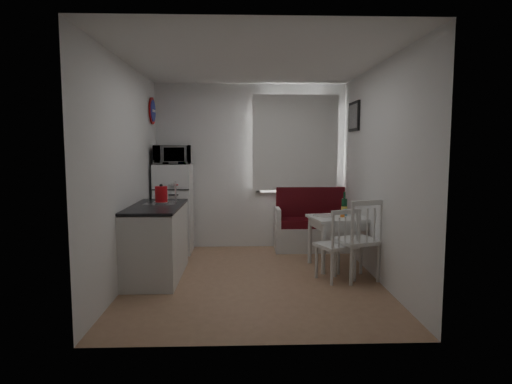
% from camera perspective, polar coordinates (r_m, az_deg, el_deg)
% --- Properties ---
extents(floor, '(3.00, 3.50, 0.02)m').
position_cam_1_polar(floor, '(5.33, -0.30, -11.57)').
color(floor, '#9F7454').
rests_on(floor, ground).
extents(ceiling, '(3.00, 3.50, 0.02)m').
position_cam_1_polar(ceiling, '(5.18, -0.31, 17.02)').
color(ceiling, white).
rests_on(ceiling, wall_back).
extents(wall_back, '(3.00, 0.02, 2.60)m').
position_cam_1_polar(wall_back, '(6.84, -0.72, 3.40)').
color(wall_back, white).
rests_on(wall_back, floor).
extents(wall_front, '(3.00, 0.02, 2.60)m').
position_cam_1_polar(wall_front, '(3.35, 0.55, 0.69)').
color(wall_front, white).
rests_on(wall_front, floor).
extents(wall_left, '(0.02, 3.50, 2.60)m').
position_cam_1_polar(wall_left, '(5.27, -16.85, 2.37)').
color(wall_left, white).
rests_on(wall_left, floor).
extents(wall_right, '(0.02, 3.50, 2.60)m').
position_cam_1_polar(wall_right, '(5.35, 15.98, 2.45)').
color(wall_right, white).
rests_on(wall_right, floor).
extents(window, '(1.22, 0.06, 1.47)m').
position_cam_1_polar(window, '(6.86, 5.17, 6.10)').
color(window, silver).
rests_on(window, wall_back).
extents(curtain, '(1.35, 0.02, 1.50)m').
position_cam_1_polar(curtain, '(6.79, 5.25, 6.52)').
color(curtain, white).
rests_on(curtain, wall_back).
extents(kitchen_counter, '(0.62, 1.32, 1.16)m').
position_cam_1_polar(kitchen_counter, '(5.47, -13.10, -6.35)').
color(kitchen_counter, silver).
rests_on(kitchen_counter, floor).
extents(wall_sign, '(0.03, 0.40, 0.40)m').
position_cam_1_polar(wall_sign, '(6.69, -13.59, 10.47)').
color(wall_sign, '#1B2AA2').
rests_on(wall_sign, wall_left).
extents(picture_frame, '(0.04, 0.52, 0.42)m').
position_cam_1_polar(picture_frame, '(6.41, 12.91, 9.79)').
color(picture_frame, black).
rests_on(picture_frame, wall_right).
extents(bench, '(1.37, 0.53, 0.98)m').
position_cam_1_polar(bench, '(6.83, 8.27, -4.92)').
color(bench, silver).
rests_on(bench, floor).
extents(dining_table, '(1.01, 0.79, 0.69)m').
position_cam_1_polar(dining_table, '(5.87, 11.80, -3.95)').
color(dining_table, silver).
rests_on(dining_table, floor).
extents(chair_left, '(0.54, 0.54, 0.47)m').
position_cam_1_polar(chair_left, '(5.19, 10.82, -5.93)').
color(chair_left, silver).
rests_on(chair_left, floor).
extents(chair_right, '(0.59, 0.58, 0.53)m').
position_cam_1_polar(chair_right, '(5.23, 13.63, -5.13)').
color(chair_right, silver).
rests_on(chair_right, floor).
extents(fridge, '(0.54, 0.54, 1.36)m').
position_cam_1_polar(fridge, '(6.63, -10.90, -2.19)').
color(fridge, white).
rests_on(fridge, floor).
extents(microwave, '(0.51, 0.35, 0.28)m').
position_cam_1_polar(microwave, '(6.52, -11.12, 4.90)').
color(microwave, white).
rests_on(microwave, fridge).
extents(kettle, '(0.18, 0.18, 0.24)m').
position_cam_1_polar(kettle, '(5.47, -12.52, -0.31)').
color(kettle, red).
rests_on(kettle, kitchen_counter).
extents(wine_bottle, '(0.08, 0.08, 0.32)m').
position_cam_1_polar(wine_bottle, '(5.93, 11.69, -1.52)').
color(wine_bottle, '#133C22').
rests_on(wine_bottle, dining_table).
extents(drinking_glass_orange, '(0.06, 0.06, 0.09)m').
position_cam_1_polar(drinking_glass_orange, '(5.79, 11.46, -2.84)').
color(drinking_glass_orange, orange).
rests_on(drinking_glass_orange, dining_table).
extents(drinking_glass_blue, '(0.06, 0.06, 0.09)m').
position_cam_1_polar(drinking_glass_blue, '(5.90, 11.78, -2.68)').
color(drinking_glass_blue, '#75B5C7').
rests_on(drinking_glass_blue, dining_table).
extents(plate, '(0.25, 0.25, 0.02)m').
position_cam_1_polar(plate, '(5.81, 8.89, -3.13)').
color(plate, white).
rests_on(plate, dining_table).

